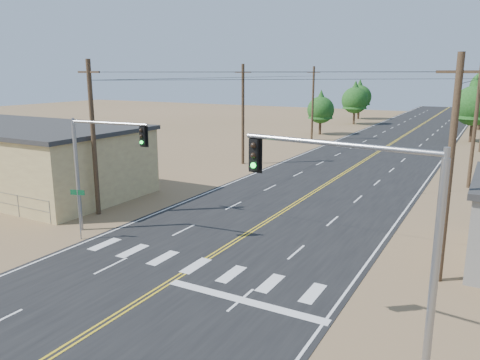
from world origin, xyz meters
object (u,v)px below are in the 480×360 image
Objects in this scene: signal_mast_right at (372,216)px; building_left at (19,158)px; signal_mast_left at (96,158)px; street_sign at (79,206)px.

building_left is at bearing 169.33° from signal_mast_right.
signal_mast_right reaches higher than signal_mast_left.
signal_mast_left reaches higher than street_sign.
signal_mast_right is at bearing -17.98° from building_left.
signal_mast_right reaches higher than building_left.
building_left is 31.72m from signal_mast_right.
building_left is at bearing 138.43° from street_sign.
building_left is 6.99× the size of street_sign.
street_sign is at bearing -105.53° from signal_mast_left.
building_left is 2.77× the size of signal_mast_right.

